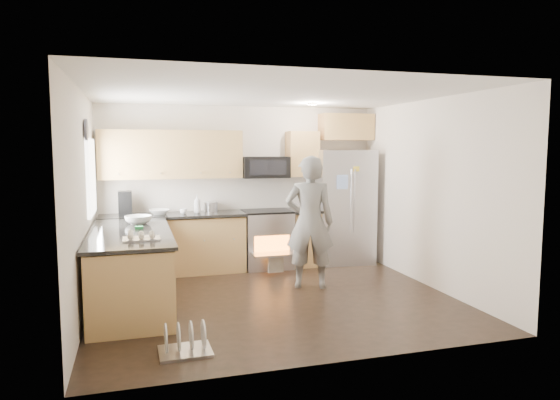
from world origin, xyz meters
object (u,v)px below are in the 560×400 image
object	(u,v)px
stove_range	(267,226)
person	(310,222)
dish_rack	(185,345)
refrigerator	(344,206)

from	to	relation	value
stove_range	person	xyz separation A→B (m)	(0.27, -1.31, 0.24)
dish_rack	refrigerator	bearing A→B (deg)	46.34
refrigerator	person	bearing A→B (deg)	-123.31
person	dish_rack	xyz separation A→B (m)	(-1.88, -1.79, -0.83)
stove_range	dish_rack	world-z (taller)	stove_range
refrigerator	person	size ratio (longest dim) A/B	1.04
refrigerator	dish_rack	size ratio (longest dim) A/B	3.82
stove_range	refrigerator	xyz separation A→B (m)	(1.34, 0.01, 0.27)
stove_range	person	size ratio (longest dim) A/B	0.98
person	dish_rack	size ratio (longest dim) A/B	3.68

